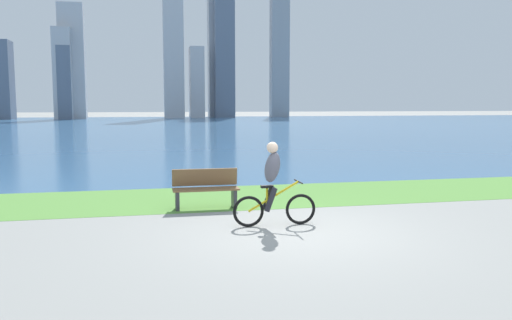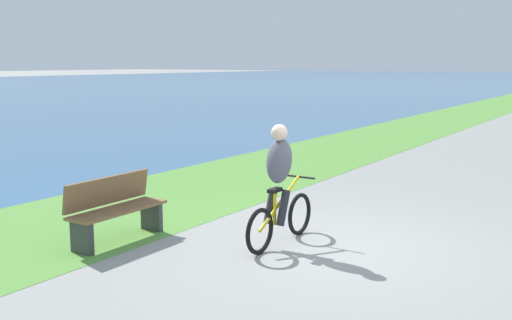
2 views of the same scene
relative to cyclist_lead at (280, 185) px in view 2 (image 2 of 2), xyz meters
The scene contains 4 objects.
ground_plane 1.09m from the cyclist_lead, 65.80° to the right, with size 300.00×300.00×0.00m, color gray.
grass_strip_bayside 3.37m from the cyclist_lead, 84.88° to the left, with size 120.00×3.47×0.01m, color #59933D.
cyclist_lead is the anchor object (origin of this frame).
bench_near_path 2.31m from the cyclist_lead, 118.59° to the left, with size 1.50×0.47×0.90m.
Camera 2 is at (-6.99, -3.38, 2.46)m, focal length 41.69 mm.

